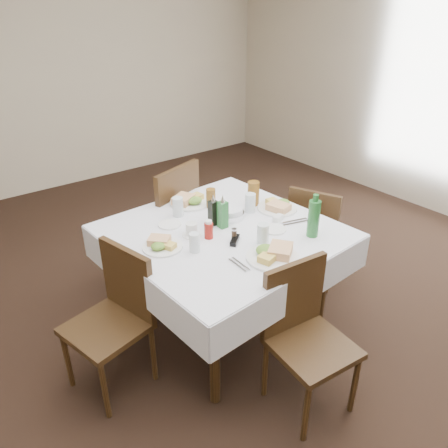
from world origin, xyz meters
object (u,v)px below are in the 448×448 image
water_e (250,203)px  ketchup_bottle (209,230)px  water_n (178,207)px  oil_cruet_green (223,214)px  chair_north (168,216)px  chair_east (315,230)px  chair_south (303,328)px  water_s (263,234)px  water_w (195,242)px  bread_basket (229,212)px  dining_table (223,241)px  oil_cruet_dark (213,212)px  chair_west (117,310)px  green_bottle (314,218)px  coffee_mug (192,230)px

water_e → ketchup_bottle: (-0.44, -0.13, -0.01)m
water_n → oil_cruet_green: 0.34m
chair_north → ketchup_bottle: bearing=-101.7°
chair_east → chair_south: bearing=-141.4°
water_s → water_w: water_s is taller
water_e → bread_basket: size_ratio=0.64×
dining_table → oil_cruet_dark: bearing=92.9°
chair_west → water_s: 0.96m
bread_basket → oil_cruet_green: size_ratio=0.91×
oil_cruet_green → water_s: bearing=-79.4°
water_w → bread_basket: water_w is taller
chair_west → oil_cruet_dark: bearing=7.0°
water_n → water_s: bearing=-72.6°
dining_table → water_w: size_ratio=11.98×
chair_south → oil_cruet_dark: 0.92m
chair_north → water_e: chair_north is taller
chair_west → ketchup_bottle: 0.71m
oil_cruet_dark → water_n: bearing=114.2°
water_s → oil_cruet_dark: 0.39m
water_s → bread_basket: (0.06, 0.41, -0.03)m
dining_table → water_e: size_ratio=10.48×
bread_basket → green_bottle: bearing=-64.5°
dining_table → ketchup_bottle: size_ratio=11.62×
water_n → chair_west: bearing=-152.2°
chair_south → water_n: bearing=94.6°
chair_east → chair_west: size_ratio=0.97×
water_s → green_bottle: 0.34m
water_n → water_e: 0.49m
coffee_mug → bread_basket: bearing=10.3°
chair_south → water_e: water_e is taller
water_s → ketchup_bottle: size_ratio=1.09×
coffee_mug → green_bottle: bearing=-37.8°
oil_cruet_green → ketchup_bottle: bearing=-158.7°
oil_cruet_dark → chair_south: bearing=-91.6°
chair_west → water_w: bearing=-12.9°
bread_basket → chair_west: bearing=-172.6°
dining_table → bread_basket: bread_basket is taller
oil_cruet_green → green_bottle: (0.37, -0.43, 0.03)m
dining_table → water_s: water_s is taller
chair_east → water_n: 1.13m
chair_east → oil_cruet_green: bearing=176.9°
dining_table → water_n: water_n is taller
ketchup_bottle → chair_north: bearing=78.3°
water_n → green_bottle: 0.90m
chair_north → oil_cruet_dark: chair_north is taller
oil_cruet_dark → ketchup_bottle: oil_cruet_dark is taller
chair_north → chair_east: 1.15m
water_e → coffee_mug: 0.51m
chair_east → chair_north: bearing=139.1°
chair_south → water_n: water_n is taller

